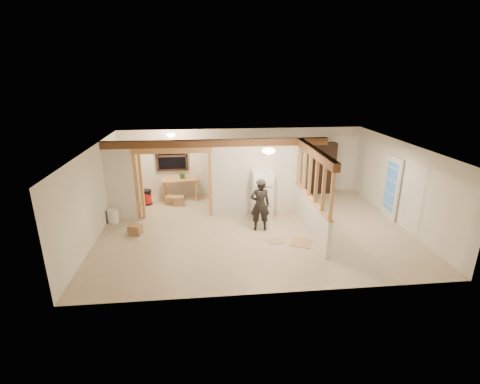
{
  "coord_description": "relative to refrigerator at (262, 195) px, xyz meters",
  "views": [
    {
      "loc": [
        -1.37,
        -9.43,
        4.45
      ],
      "look_at": [
        -0.37,
        0.4,
        1.03
      ],
      "focal_mm": 26.0,
      "sensor_mm": 36.0,
      "label": 1
    }
  ],
  "objects": [
    {
      "name": "shop_vac",
      "position": [
        -3.88,
        1.57,
        -0.51
      ],
      "size": [
        0.52,
        0.52,
        0.54
      ],
      "primitive_type": "cylinder",
      "rotation": [
        0.0,
        0.0,
        0.33
      ],
      "color": "#AF1813",
      "rests_on": "floor"
    },
    {
      "name": "potted_plant",
      "position": [
        -2.6,
        1.97,
        0.19
      ],
      "size": [
        0.39,
        0.37,
        0.35
      ],
      "primitive_type": "imported",
      "rotation": [
        0.0,
        0.0,
        0.37
      ],
      "color": "#3B7634",
      "rests_on": "work_table"
    },
    {
      "name": "floor_panel_near",
      "position": [
        0.8,
        -1.9,
        -0.76
      ],
      "size": [
        0.74,
        0.74,
        0.02
      ],
      "primitive_type": "cube",
      "rotation": [
        0.0,
        0.0,
        -0.43
      ],
      "color": "tan",
      "rests_on": "floor"
    },
    {
      "name": "header_beam_back",
      "position": [
        -1.38,
        0.37,
        1.61
      ],
      "size": [
        7.0,
        0.18,
        0.22
      ],
      "primitive_type": "cube",
      "color": "brown",
      "rests_on": "ceiling"
    },
    {
      "name": "doorway_frame",
      "position": [
        -2.78,
        0.37,
        0.33
      ],
      "size": [
        2.46,
        0.14,
        2.2
      ],
      "primitive_type": "cube",
      "color": "tan",
      "rests_on": "floor"
    },
    {
      "name": "window_back",
      "position": [
        -2.98,
        2.34,
        0.78
      ],
      "size": [
        1.12,
        0.1,
        1.1
      ],
      "primitive_type": "cube",
      "color": "black",
      "rests_on": "wall_back"
    },
    {
      "name": "ceiling_dome_util",
      "position": [
        -2.88,
        1.47,
        1.71
      ],
      "size": [
        0.32,
        0.32,
        0.14
      ],
      "primitive_type": "ellipsoid",
      "color": "#FFEABF",
      "rests_on": "ceiling"
    },
    {
      "name": "french_door",
      "position": [
        4.04,
        -0.43,
        0.23
      ],
      "size": [
        0.12,
        0.86,
        2.0
      ],
      "primitive_type": "cube",
      "color": "white",
      "rests_on": "floor"
    },
    {
      "name": "box_front",
      "position": [
        -3.84,
        -0.86,
        -0.63
      ],
      "size": [
        0.42,
        0.38,
        0.28
      ],
      "primitive_type": "cube",
      "rotation": [
        0.0,
        0.0,
        -0.33
      ],
      "color": "#A67750",
      "rests_on": "floor"
    },
    {
      "name": "woman",
      "position": [
        -0.21,
        -0.92,
        0.02
      ],
      "size": [
        0.59,
        0.39,
        1.58
      ],
      "primitive_type": "imported",
      "rotation": [
        0.0,
        0.0,
        3.12
      ],
      "color": "#2C2526",
      "rests_on": "floor"
    },
    {
      "name": "wall_right",
      "position": [
        4.12,
        -0.83,
        0.48
      ],
      "size": [
        0.01,
        6.5,
        2.5
      ],
      "primitive_type": "cube",
      "color": "silver",
      "rests_on": "floor"
    },
    {
      "name": "wall_back",
      "position": [
        -0.38,
        2.42,
        0.48
      ],
      "size": [
        9.0,
        0.01,
        2.5
      ],
      "primitive_type": "cube",
      "color": "silver",
      "rests_on": "floor"
    },
    {
      "name": "refrigerator",
      "position": [
        0.0,
        0.0,
        0.0
      ],
      "size": [
        0.64,
        0.62,
        1.55
      ],
      "primitive_type": "cube",
      "color": "white",
      "rests_on": "floor"
    },
    {
      "name": "wall_front",
      "position": [
        -0.38,
        -4.08,
        0.48
      ],
      "size": [
        9.0,
        0.01,
        2.5
      ],
      "primitive_type": "cube",
      "color": "silver",
      "rests_on": "floor"
    },
    {
      "name": "bucket",
      "position": [
        -4.68,
        0.06,
        -0.56
      ],
      "size": [
        0.44,
        0.44,
        0.42
      ],
      "primitive_type": "cylinder",
      "rotation": [
        0.0,
        0.0,
        -0.4
      ],
      "color": "silver",
      "rests_on": "floor"
    },
    {
      "name": "ceiling_dome_main",
      "position": [
        -0.08,
        -1.33,
        1.71
      ],
      "size": [
        0.36,
        0.36,
        0.16
      ],
      "primitive_type": "ellipsoid",
      "color": "#FFEABF",
      "rests_on": "ceiling"
    },
    {
      "name": "hanging_bulb",
      "position": [
        -2.38,
        0.77,
        1.41
      ],
      "size": [
        0.07,
        0.07,
        0.07
      ],
      "primitive_type": "ellipsoid",
      "color": "#FFD88C",
      "rests_on": "ceiling"
    },
    {
      "name": "wall_left",
      "position": [
        -4.88,
        -0.83,
        0.48
      ],
      "size": [
        0.01,
        6.5,
        2.5
      ],
      "primitive_type": "cube",
      "color": "silver",
      "rests_on": "floor"
    },
    {
      "name": "ceiling",
      "position": [
        -0.38,
        -0.83,
        1.73
      ],
      "size": [
        9.0,
        6.5,
        0.01
      ],
      "primitive_type": "cube",
      "color": "white"
    },
    {
      "name": "box_util_b",
      "position": [
        -3.04,
        1.51,
        -0.63
      ],
      "size": [
        0.38,
        0.38,
        0.3
      ],
      "primitive_type": "cube",
      "rotation": [
        0.0,
        0.0,
        -0.24
      ],
      "color": "#A67750",
      "rests_on": "floor"
    },
    {
      "name": "pony_wall",
      "position": [
        1.22,
        -1.23,
        -0.27
      ],
      "size": [
        0.12,
        3.2,
        1.0
      ],
      "primitive_type": "cube",
      "color": "silver",
      "rests_on": "floor"
    },
    {
      "name": "stud_partition",
      "position": [
        1.22,
        -1.23,
        0.89
      ],
      "size": [
        0.14,
        3.2,
        1.32
      ],
      "primitive_type": "cube",
      "color": "tan",
      "rests_on": "pony_wall"
    },
    {
      "name": "bookshelf",
      "position": [
        2.67,
        2.19,
        0.2
      ],
      "size": [
        0.98,
        0.33,
        1.96
      ],
      "primitive_type": "cube",
      "color": "black",
      "rests_on": "floor"
    },
    {
      "name": "box_util_a",
      "position": [
        -2.75,
        1.38,
        -0.61
      ],
      "size": [
        0.42,
        0.37,
        0.32
      ],
      "primitive_type": "cube",
      "rotation": [
        0.0,
        0.0,
        0.14
      ],
      "color": "#A67750",
      "rests_on": "floor"
    },
    {
      "name": "partition_left_stub",
      "position": [
        -4.43,
        0.37,
        0.48
      ],
      "size": [
        0.9,
        0.12,
        2.5
      ],
      "primitive_type": "cube",
      "color": "silver",
      "rests_on": "floor"
    },
    {
      "name": "floor",
      "position": [
        -0.38,
        -0.83,
        -0.78
      ],
      "size": [
        9.0,
        6.5,
        0.01
      ],
      "primitive_type": "cube",
      "color": "#CAB396",
      "rests_on": "ground"
    },
    {
      "name": "work_table",
      "position": [
        -2.7,
        1.99,
        -0.38
      ],
      "size": [
        1.33,
        0.78,
        0.79
      ],
      "primitive_type": "cube",
      "rotation": [
        0.0,
        0.0,
        0.13
      ],
      "color": "tan",
      "rests_on": "floor"
    },
    {
      "name": "floor_panel_far",
      "position": [
        0.11,
        -1.73,
        -0.77
      ],
      "size": [
        0.51,
        0.43,
        0.01
      ],
      "primitive_type": "cube",
      "rotation": [
        0.0,
        0.0,
        0.15
      ],
      "color": "tan",
      "rests_on": "floor"
    },
    {
      "name": "partition_center",
      "position": [
        -0.18,
        0.37,
        0.48
      ],
      "size": [
        2.8,
        0.12,
        2.5
      ],
      "primitive_type": "cube",
      "color": "silver",
      "rests_on": "floor"
    },
    {
      "name": "header_beam_right",
      "position": [
        1.22,
        -1.23,
        1.61
      ],
      "size": [
        0.18,
        3.3,
        0.22
      ],
      "primitive_type": "cube",
      "color": "brown",
      "rests_on": "ceiling"
    }
  ]
}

